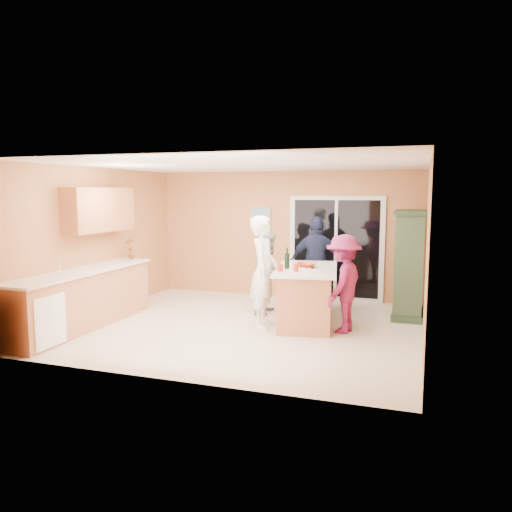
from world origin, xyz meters
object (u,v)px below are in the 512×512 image
(green_hutch, at_px, (409,266))
(woman_magenta, at_px, (343,284))
(kitchen_island, at_px, (306,298))
(woman_grey, at_px, (268,273))
(woman_white, at_px, (264,272))
(woman_navy, at_px, (317,264))

(green_hutch, xyz_separation_m, woman_magenta, (-0.94, -1.30, -0.15))
(kitchen_island, relative_size, woman_magenta, 1.26)
(green_hutch, distance_m, woman_grey, 2.46)
(woman_white, distance_m, woman_navy, 1.53)
(kitchen_island, distance_m, woman_grey, 1.03)
(woman_magenta, bearing_deg, kitchen_island, -102.59)
(woman_white, height_order, woman_navy, woman_white)
(woman_white, height_order, woman_magenta, woman_white)
(woman_grey, height_order, woman_navy, woman_navy)
(woman_navy, bearing_deg, green_hutch, 169.69)
(woman_grey, bearing_deg, green_hutch, -79.48)
(woman_white, relative_size, woman_magenta, 1.18)
(woman_magenta, bearing_deg, woman_navy, -141.24)
(green_hutch, height_order, woman_grey, green_hutch)
(woman_grey, relative_size, woman_magenta, 0.96)
(green_hutch, xyz_separation_m, woman_grey, (-2.41, -0.46, -0.18))
(kitchen_island, height_order, woman_magenta, woman_magenta)
(woman_grey, bearing_deg, kitchen_island, -124.07)
(kitchen_island, height_order, woman_navy, woman_navy)
(woman_white, distance_m, woman_magenta, 1.28)
(kitchen_island, distance_m, woman_white, 0.86)
(kitchen_island, xyz_separation_m, woman_white, (-0.62, -0.38, 0.46))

